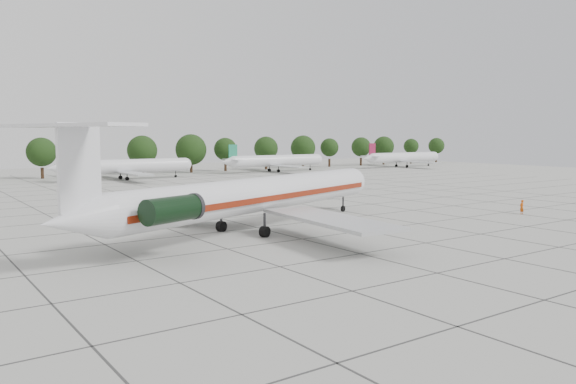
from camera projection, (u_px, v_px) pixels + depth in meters
name	position (u px, v px, depth m)	size (l,w,h in m)	color
ground	(317.00, 221.00, 63.73)	(260.00, 260.00, 0.00)	#A5A59E
apron_joints	(248.00, 207.00, 75.92)	(170.00, 170.00, 0.02)	#383838
main_airliner	(246.00, 196.00, 55.39)	(44.02, 33.45, 10.61)	silver
ground_crew	(522.00, 207.00, 69.16)	(0.65, 0.43, 1.78)	#BE470B
bg_airliner_c	(127.00, 166.00, 123.05)	(28.24, 27.20, 7.40)	silver
bg_airliner_d	(276.00, 161.00, 149.84)	(28.24, 27.20, 7.40)	silver
bg_airliner_e	(404.00, 158.00, 172.08)	(28.24, 27.20, 7.40)	silver
tree_line	(41.00, 152.00, 125.54)	(249.86, 8.44, 10.22)	#332114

